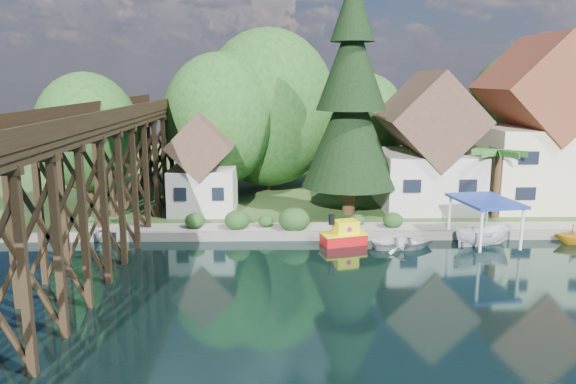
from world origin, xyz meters
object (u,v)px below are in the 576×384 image
Objects in this scene: shed at (203,170)px; conifer at (351,101)px; tugboat at (344,235)px; boat_white_a at (403,241)px; house_center at (536,134)px; palm_tree at (499,155)px; house_left at (427,150)px; trestle_bridge at (101,171)px; boat_canopy at (484,226)px; boat_yellow at (576,233)px.

shed is 12.61m from conifer.
boat_white_a is (3.81, -0.86, -0.21)m from tugboat.
tugboat is at bearing -35.90° from shed.
palm_tree is (-4.66, -4.31, -1.11)m from house_center.
house_center is at bearing 3.18° from house_left.
trestle_bridge reaches higher than shed.
boat_canopy reaches higher than boat_white_a.
shed reaches higher than boat_canopy.
conifer reaches higher than tugboat.
tugboat is at bearing 92.02° from boat_yellow.
boat_yellow is at bearing -94.43° from boat_white_a.
conifer is (16.39, 8.39, 3.82)m from trestle_bridge.
boat_yellow is at bearing -25.12° from conifer.
house_center is at bearing -58.90° from boat_white_a.
house_left is 2.00× the size of palm_tree.
boat_yellow is (7.77, -9.18, -4.41)m from house_left.
boat_canopy is at bearing -22.44° from shed.
boat_canopy is (19.41, -8.02, -2.47)m from shed.
shed reaches higher than boat_yellow.
shed is 1.89× the size of boat_white_a.
conifer is at bearing -169.35° from house_center.
tugboat is (-12.07, -5.12, -4.67)m from palm_tree.
palm_tree is at bearing -137.21° from house_center.
house_left is 2.66× the size of boat_white_a.
tugboat is (15.27, 1.89, -4.71)m from trestle_bridge.
house_left is (23.00, 10.83, -0.21)m from trestle_bridge.
conifer is 3.36× the size of boat_canopy.
conifer is 5.52× the size of tugboat.
house_left reaches higher than trestle_bridge.
palm_tree is at bearing -41.28° from house_left.
boat_yellow is (3.42, -5.37, -4.58)m from palm_tree.
boat_white_a is (19.07, 1.03, -4.92)m from trestle_bridge.
trestle_bridge is at bearing -152.88° from conifer.
conifer reaches higher than shed.
trestle_bridge is 2.45× the size of conifer.
palm_tree is (27.34, 7.02, -0.04)m from trestle_bridge.
house_left is 12.81m from boat_yellow.
boat_yellow is at bearing 3.07° from trestle_bridge.
boat_canopy is (8.02, -7.08, -7.82)m from conifer.
tugboat is (-16.73, -9.44, -5.78)m from house_center.
house_center reaches higher than palm_tree.
house_left is 12.64m from tugboat.
boat_canopy is at bearing -41.43° from conifer.
boat_yellow is at bearing -97.26° from house_center.
house_left is 3.98× the size of boat_yellow.
conifer is 17.99m from boat_yellow.
palm_tree reaches higher than tugboat.
trestle_bridge is 8.23× the size of boat_canopy.
boat_yellow is at bearing -16.59° from shed.
palm_tree is at bearing -61.55° from boat_white_a.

